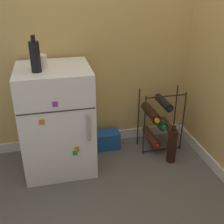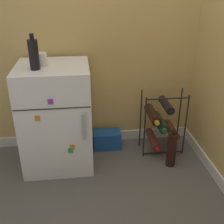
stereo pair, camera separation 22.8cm
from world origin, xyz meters
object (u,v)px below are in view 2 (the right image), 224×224
wine_rack (160,122)px  fridge_top_cup (41,59)px  mini_fridge (57,117)px  fridge_top_bottle (34,54)px  soda_box (107,140)px  loose_bottle_floor (172,149)px

wine_rack → fridge_top_cup: (-0.94, -0.06, 0.60)m
mini_fridge → fridge_top_cup: 0.47m
wine_rack → fridge_top_bottle: fridge_top_bottle is taller
soda_box → fridge_top_cup: 0.95m
soda_box → fridge_top_bottle: bearing=-154.8°
wine_rack → soda_box: 0.50m
wine_rack → soda_box: bearing=167.4°
fridge_top_bottle → loose_bottle_floor: fridge_top_bottle is taller
fridge_top_cup → loose_bottle_floor: bearing=-10.2°
fridge_top_cup → loose_bottle_floor: fridge_top_cup is taller
wine_rack → loose_bottle_floor: (0.04, -0.23, -0.13)m
mini_fridge → fridge_top_cup: fridge_top_cup is taller
fridge_top_cup → fridge_top_bottle: bearing=-110.4°
fridge_top_bottle → fridge_top_cup: bearing=69.6°
mini_fridge → loose_bottle_floor: bearing=-10.7°
mini_fridge → wine_rack: 0.88m
loose_bottle_floor → mini_fridge: bearing=169.3°
fridge_top_cup → wine_rack: bearing=3.5°
fridge_top_bottle → loose_bottle_floor: 1.28m
mini_fridge → wine_rack: size_ratio=1.50×
soda_box → fridge_top_cup: bearing=-162.2°
mini_fridge → soda_box: bearing=21.1°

